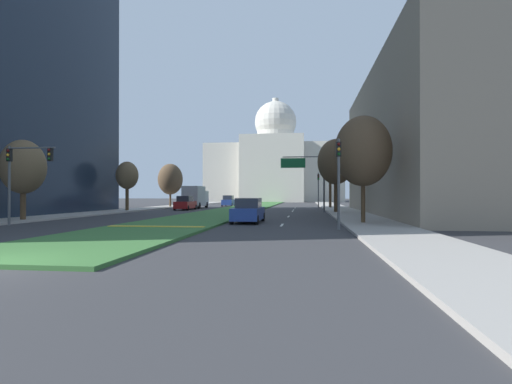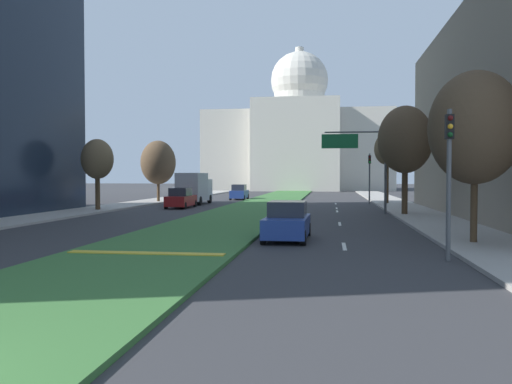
# 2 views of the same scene
# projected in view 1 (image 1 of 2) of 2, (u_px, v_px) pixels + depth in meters

# --- Properties ---
(ground_plane) EXTENTS (260.00, 260.00, 0.00)m
(ground_plane) POSITION_uv_depth(u_px,v_px,m) (251.00, 207.00, 64.05)
(ground_plane) COLOR #333335
(grass_median) EXTENTS (6.38, 96.37, 0.14)m
(grass_median) POSITION_uv_depth(u_px,v_px,m) (246.00, 208.00, 58.74)
(grass_median) COLOR #386B33
(grass_median) RESTS_ON ground_plane
(median_curb_nose) EXTENTS (5.74, 0.50, 0.04)m
(median_curb_nose) POSITION_uv_depth(u_px,v_px,m) (156.00, 226.00, 23.54)
(median_curb_nose) COLOR gold
(median_curb_nose) RESTS_ON grass_median
(lane_dashes_right) EXTENTS (0.16, 35.83, 0.01)m
(lane_dashes_right) POSITION_uv_depth(u_px,v_px,m) (291.00, 213.00, 44.72)
(lane_dashes_right) COLOR silver
(lane_dashes_right) RESTS_ON ground_plane
(sidewalk_left) EXTENTS (4.00, 96.37, 0.15)m
(sidewalk_left) POSITION_uv_depth(u_px,v_px,m) (145.00, 209.00, 55.02)
(sidewalk_left) COLOR #9E9991
(sidewalk_left) RESTS_ON ground_plane
(sidewalk_right) EXTENTS (4.00, 96.37, 0.15)m
(sidewalk_right) POSITION_uv_depth(u_px,v_px,m) (340.00, 210.00, 51.83)
(sidewalk_right) COLOR #9E9991
(sidewalk_right) RESTS_ON ground_plane
(midrise_block_right) EXTENTS (16.66, 36.64, 14.30)m
(midrise_block_right) POSITION_uv_depth(u_px,v_px,m) (456.00, 143.00, 39.75)
(midrise_block_right) COLOR gray
(midrise_block_right) RESTS_ON ground_plane
(capitol_building) EXTENTS (37.61, 26.66, 30.03)m
(capitol_building) POSITION_uv_depth(u_px,v_px,m) (275.00, 167.00, 116.35)
(capitol_building) COLOR beige
(capitol_building) RESTS_ON ground_plane
(traffic_light_near_left) EXTENTS (3.34, 0.35, 5.20)m
(traffic_light_near_left) POSITION_uv_depth(u_px,v_px,m) (21.00, 167.00, 26.20)
(traffic_light_near_left) COLOR #515456
(traffic_light_near_left) RESTS_ON ground_plane
(traffic_light_near_right) EXTENTS (0.28, 0.35, 5.20)m
(traffic_light_near_right) POSITION_uv_depth(u_px,v_px,m) (339.00, 172.00, 22.95)
(traffic_light_near_right) COLOR #515456
(traffic_light_near_right) RESTS_ON ground_plane
(traffic_light_far_right) EXTENTS (0.28, 0.35, 5.20)m
(traffic_light_far_right) POSITION_uv_depth(u_px,v_px,m) (318.00, 186.00, 59.31)
(traffic_light_far_right) COLOR #515456
(traffic_light_far_right) RESTS_ON ground_plane
(overhead_guide_sign) EXTENTS (5.00, 0.20, 6.50)m
(overhead_guide_sign) POSITION_uv_depth(u_px,v_px,m) (308.00, 172.00, 45.69)
(overhead_guide_sign) COLOR #515456
(overhead_guide_sign) RESTS_ON ground_plane
(street_tree_left_near) EXTENTS (3.23, 3.23, 6.12)m
(street_tree_left_near) POSITION_uv_depth(u_px,v_px,m) (23.00, 167.00, 30.18)
(street_tree_left_near) COLOR #4C3823
(street_tree_left_near) RESTS_ON ground_plane
(street_tree_right_near) EXTENTS (3.80, 3.80, 7.32)m
(street_tree_right_near) POSITION_uv_depth(u_px,v_px,m) (363.00, 151.00, 27.08)
(street_tree_right_near) COLOR #4C3823
(street_tree_right_near) RESTS_ON ground_plane
(street_tree_left_mid) EXTENTS (2.62, 2.62, 5.94)m
(street_tree_left_mid) POSITION_uv_depth(u_px,v_px,m) (127.00, 176.00, 47.91)
(street_tree_left_mid) COLOR #4C3823
(street_tree_left_mid) RESTS_ON ground_plane
(street_tree_right_mid) EXTENTS (3.91, 3.91, 8.00)m
(street_tree_right_mid) POSITION_uv_depth(u_px,v_px,m) (336.00, 162.00, 43.32)
(street_tree_right_mid) COLOR #4C3823
(street_tree_right_mid) RESTS_ON ground_plane
(street_tree_left_far) EXTENTS (3.78, 3.78, 6.73)m
(street_tree_left_far) POSITION_uv_depth(u_px,v_px,m) (170.00, 179.00, 61.83)
(street_tree_left_far) COLOR #4C3823
(street_tree_left_far) RESTS_ON ground_plane
(street_tree_right_far) EXTENTS (2.59, 2.59, 7.26)m
(street_tree_right_far) POSITION_uv_depth(u_px,v_px,m) (330.00, 170.00, 58.47)
(street_tree_right_far) COLOR #4C3823
(street_tree_right_far) RESTS_ON ground_plane
(sedan_lead_stopped) EXTENTS (1.99, 4.44, 1.76)m
(sedan_lead_stopped) POSITION_uv_depth(u_px,v_px,m) (248.00, 211.00, 28.82)
(sedan_lead_stopped) COLOR navy
(sedan_lead_stopped) RESTS_ON ground_plane
(sedan_midblock) EXTENTS (1.93, 4.59, 1.83)m
(sedan_midblock) POSITION_uv_depth(u_px,v_px,m) (185.00, 203.00, 52.28)
(sedan_midblock) COLOR maroon
(sedan_midblock) RESTS_ON ground_plane
(sedan_distant) EXTENTS (1.93, 4.56, 1.86)m
(sedan_distant) POSITION_uv_depth(u_px,v_px,m) (228.00, 201.00, 69.16)
(sedan_distant) COLOR navy
(sedan_distant) RESTS_ON ground_plane
(box_truck_delivery) EXTENTS (2.40, 6.40, 3.20)m
(box_truck_delivery) POSITION_uv_depth(u_px,v_px,m) (195.00, 197.00, 58.46)
(box_truck_delivery) COLOR #BCBCC1
(box_truck_delivery) RESTS_ON ground_plane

